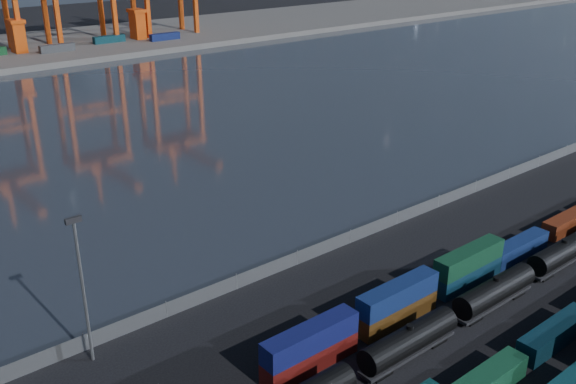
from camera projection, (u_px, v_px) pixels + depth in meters
ground at (470, 366)px, 66.85m from camera, size 700.00×700.00×0.00m
harbor_water at (73, 133)px, 141.77m from camera, size 700.00×700.00×0.00m
container_row_mid at (535, 345)px, 67.27m from camera, size 140.52×2.36×5.03m
container_row_north at (273, 370)px, 62.88m from camera, size 141.20×2.34×4.98m
tanker_string at (409, 341)px, 67.38m from camera, size 137.25×2.85×4.07m
waterfront_fence at (297, 258)px, 86.44m from camera, size 160.12×0.12×2.20m
yard_light_mast at (82, 283)px, 64.26m from camera, size 1.60×0.40×16.60m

